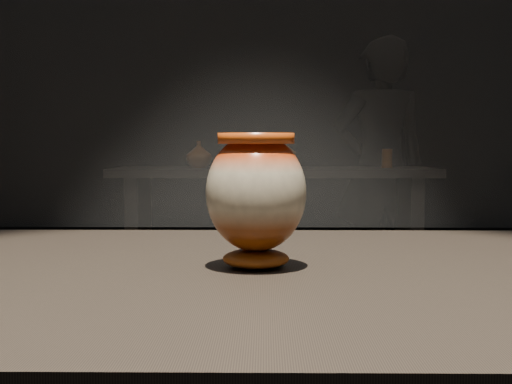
% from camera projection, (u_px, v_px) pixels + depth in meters
% --- Properties ---
extents(main_vase, '(0.13, 0.13, 0.17)m').
position_uv_depth(main_vase, '(256.00, 194.00, 0.90)').
color(main_vase, '#722E0A').
rests_on(main_vase, display_plinth).
extents(back_shelf, '(2.00, 0.60, 0.90)m').
position_uv_depth(back_shelf, '(273.00, 210.00, 4.46)').
color(back_shelf, black).
rests_on(back_shelf, ground).
extents(back_vase_left, '(0.21, 0.21, 0.17)m').
position_uv_depth(back_vase_left, '(199.00, 155.00, 4.39)').
color(back_vase_left, brown).
rests_on(back_vase_left, back_shelf).
extents(back_vase_mid, '(0.25, 0.25, 0.19)m').
position_uv_depth(back_vase_mid, '(282.00, 152.00, 4.47)').
color(back_vase_mid, '#722E0A').
rests_on(back_vase_mid, back_shelf).
extents(back_vase_right, '(0.07, 0.07, 0.12)m').
position_uv_depth(back_vase_right, '(387.00, 158.00, 4.45)').
color(back_vase_right, brown).
rests_on(back_vase_right, back_shelf).
extents(visitor, '(0.70, 0.52, 1.76)m').
position_uv_depth(visitor, '(380.00, 169.00, 4.79)').
color(visitor, black).
rests_on(visitor, ground).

